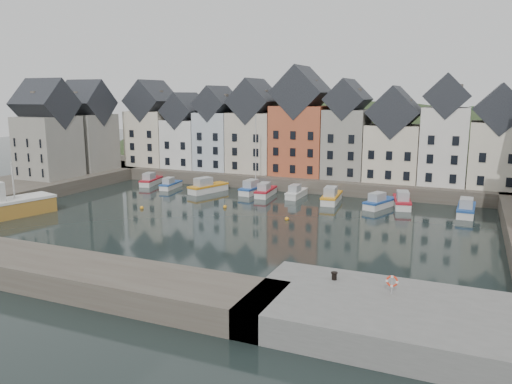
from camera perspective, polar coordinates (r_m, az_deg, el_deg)
The scene contains 21 objects.
ground at distance 59.12m, azimuth -3.61°, elevation -3.76°, with size 260.00×260.00×0.00m, color black.
far_quay at distance 86.14m, azimuth 5.45°, elevation 1.59°, with size 90.00×16.00×2.00m, color #4D443B.
left_quay at distance 84.12m, azimuth -25.71°, elevation 0.31°, with size 14.00×54.00×2.00m, color #4D443B.
near_quay at distance 34.20m, azimuth 14.91°, elevation -13.70°, with size 18.00×10.00×2.00m, color #60605E.
near_wall at distance 48.29m, azimuth -26.82°, elevation -7.15°, with size 50.00×6.00×2.00m, color #4D443B.
hillside at distance 114.87m, azimuth 9.32°, elevation -5.81°, with size 153.60×70.40×64.00m.
far_terrace at distance 82.36m, azimuth 7.26°, elevation 6.64°, with size 72.37×8.16×17.78m.
left_terrace at distance 89.62m, azimuth -20.65°, elevation 6.38°, with size 7.65×17.00×15.69m.
mooring_buoys at distance 65.47m, azimuth -4.62°, elevation -2.17°, with size 20.50×5.50×0.50m.
boat_a at distance 86.84m, azimuth -11.91°, elevation 1.28°, with size 3.07×6.38×2.35m.
boat_b at distance 82.83m, azimuth -9.75°, elevation 0.83°, with size 2.27×5.53×2.06m.
boat_c at distance 78.64m, azimuth -5.59°, elevation 0.53°, with size 4.26×7.28×2.67m.
boat_d at distance 77.43m, azimuth -0.32°, elevation 0.42°, with size 2.59×6.58×12.27m.
boat_e at distance 75.60m, azimuth 1.09°, elevation 0.08°, with size 2.41×6.24×2.34m.
boat_f at distance 74.77m, azimuth 4.62°, elevation -0.11°, with size 1.81×5.73×2.20m.
boat_g at distance 71.74m, azimuth 8.61°, elevation -0.58°, with size 2.69×6.93×2.60m.
boat_h at distance 69.73m, azimuth 13.94°, elevation -1.18°, with size 3.94×6.48×2.38m.
boat_i at distance 70.95m, azimuth 16.34°, elevation -1.05°, with size 3.36×6.95×2.56m.
boat_j at distance 68.95m, azimuth 22.88°, elevation -1.83°, with size 2.25×6.71×2.55m.
mooring_bollard at distance 36.83m, azimuth 8.94°, elevation -9.42°, with size 0.48×0.48×0.56m.
life_ring_post at distance 34.96m, azimuth 15.29°, elevation -9.86°, with size 0.80×0.17×1.30m.
Camera 1 is at (26.03, -50.89, 15.12)m, focal length 35.00 mm.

